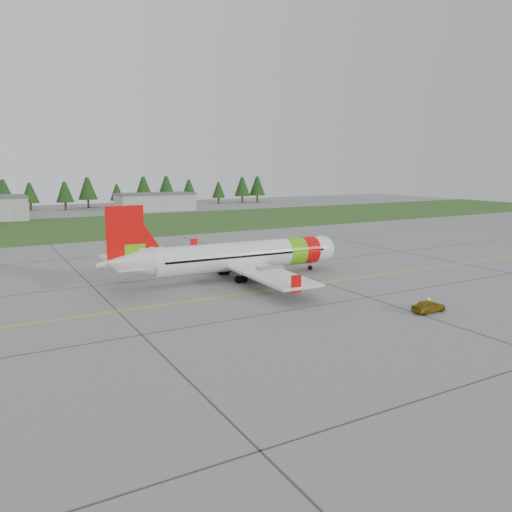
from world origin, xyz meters
TOP-DOWN VIEW (x-y plane):
  - ground at (0.00, 0.00)m, footprint 320.00×320.00m
  - aircraft at (2.29, 15.43)m, footprint 32.03×29.43m
  - follow_me_car at (11.28, -7.17)m, footprint 1.24×1.46m
  - grass_strip at (0.00, 82.00)m, footprint 320.00×50.00m
  - taxi_guideline at (0.00, 8.00)m, footprint 120.00×0.25m
  - hangar_east at (25.00, 118.00)m, footprint 24.00×12.00m
  - treeline at (0.00, 138.00)m, footprint 160.00×8.00m

SIDE VIEW (x-z plane):
  - ground at x=0.00m, z-range 0.00..0.00m
  - taxi_guideline at x=0.00m, z-range 0.00..0.02m
  - grass_strip at x=0.00m, z-range 0.00..0.03m
  - follow_me_car at x=11.28m, z-range 0.00..3.62m
  - hangar_east at x=25.00m, z-range 0.00..5.20m
  - aircraft at x=2.29m, z-range -2.05..7.65m
  - treeline at x=0.00m, z-range 0.00..10.00m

